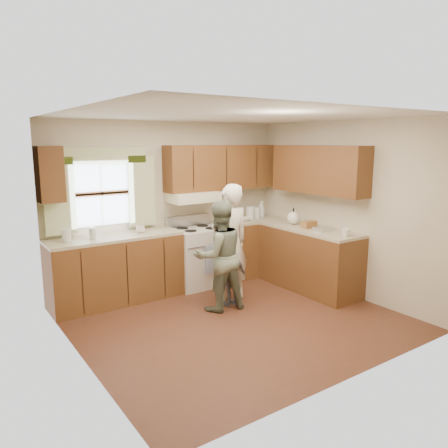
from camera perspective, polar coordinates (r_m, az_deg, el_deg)
room at (r=5.27m, az=1.56°, el=0.29°), size 3.80×3.80×3.80m
kitchen_fixtures at (r=6.56m, az=0.37°, el=-1.30°), size 3.80×2.25×2.15m
stove at (r=6.78m, az=-3.57°, el=-4.17°), size 0.76×0.67×1.07m
woman_left at (r=6.07m, az=0.79°, el=-2.46°), size 0.61×0.40×1.64m
woman_right at (r=5.73m, az=-0.65°, el=-4.19°), size 0.77×0.63×1.46m
child at (r=5.94m, az=0.97°, el=-6.85°), size 0.50×0.26×0.82m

